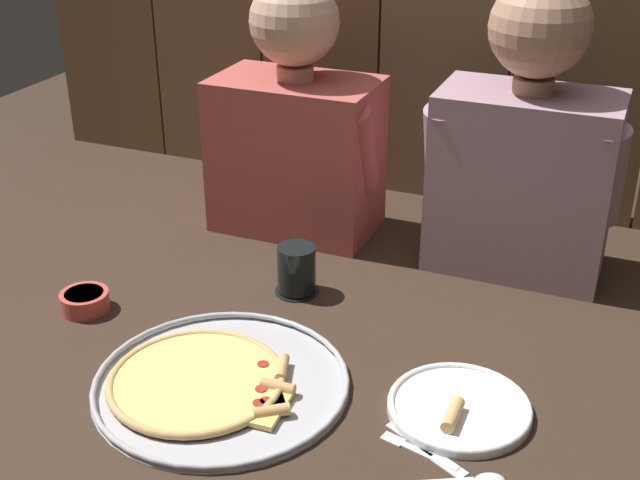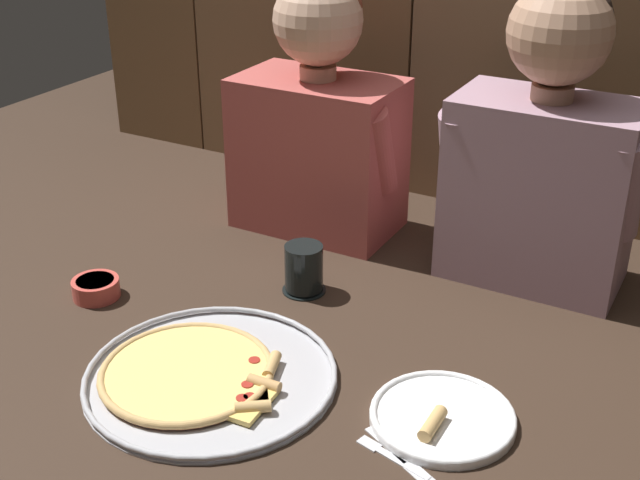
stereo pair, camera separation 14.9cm
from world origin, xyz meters
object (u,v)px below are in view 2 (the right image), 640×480
dinner_plate (442,416)px  drinking_glass (304,269)px  pizza_tray (203,374)px  diner_right (546,144)px  dipping_bowl (96,287)px  diner_left (318,114)px

dinner_plate → drinking_glass: bearing=147.6°
pizza_tray → dinner_plate: bearing=12.9°
pizza_tray → diner_right: (0.38, 0.63, 0.28)m
pizza_tray → drinking_glass: (0.00, 0.34, 0.04)m
dinner_plate → dipping_bowl: 0.75m
dinner_plate → diner_left: (-0.52, 0.54, 0.26)m
drinking_glass → diner_left: diner_left is taller
dinner_plate → diner_left: size_ratio=0.40×
diner_left → diner_right: diner_right is taller
pizza_tray → diner_left: bearing=101.3°
diner_left → dinner_plate: bearing=-45.8°
drinking_glass → dipping_bowl: drinking_glass is taller
drinking_glass → diner_right: (0.38, 0.28, 0.24)m
pizza_tray → dinner_plate: dinner_plate is taller
drinking_glass → diner_right: 0.53m
dipping_bowl → drinking_glass: bearing=32.3°
dipping_bowl → dinner_plate: bearing=-2.4°
dipping_bowl → diner_right: size_ratio=0.15×
pizza_tray → diner_left: diner_left is taller
drinking_glass → pizza_tray: bearing=-90.1°
dinner_plate → dipping_bowl: dipping_bowl is taller
pizza_tray → diner_left: 0.69m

